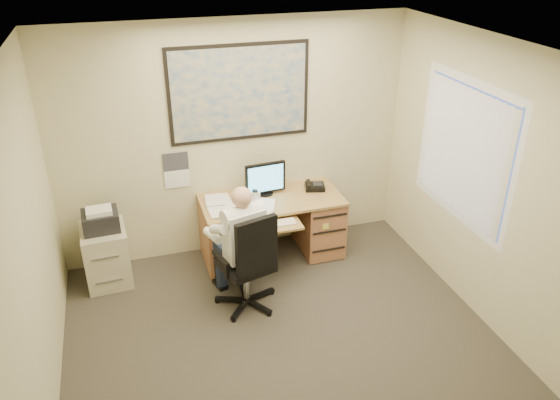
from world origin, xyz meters
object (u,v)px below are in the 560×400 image
object	(u,v)px
desk	(298,217)
person	(244,248)
office_chair	(246,281)
filing_cabinet	(106,250)

from	to	relation	value
desk	person	xyz separation A→B (m)	(-0.85, -0.81, 0.22)
desk	office_chair	distance (m)	1.24
desk	office_chair	world-z (taller)	desk
office_chair	desk	bearing A→B (deg)	30.39
filing_cabinet	person	distance (m)	1.60
desk	office_chair	size ratio (longest dim) A/B	1.44
desk	person	world-z (taller)	person
office_chair	filing_cabinet	bearing A→B (deg)	130.27
desk	person	size ratio (longest dim) A/B	1.20
filing_cabinet	person	bearing A→B (deg)	-34.68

